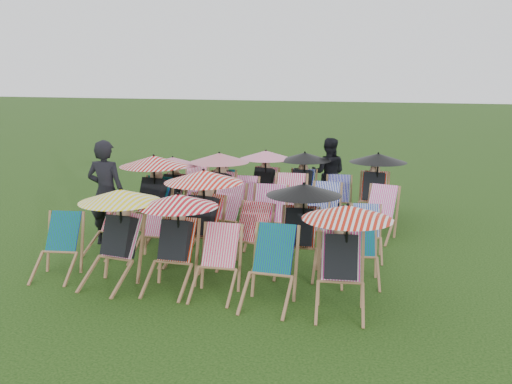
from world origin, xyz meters
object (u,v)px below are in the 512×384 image
(deckchair_29, at_px, (374,186))
(person_left, at_px, (106,193))
(deckchair_0, at_px, (57,247))
(deckchair_5, at_px, (343,257))
(person_rear, at_px, (328,173))

(deckchair_29, xyz_separation_m, person_left, (-4.22, -3.00, 0.20))
(deckchair_0, relative_size, deckchair_29, 0.68)
(deckchair_0, height_order, deckchair_29, deckchair_29)
(deckchair_0, relative_size, deckchair_5, 0.69)
(deckchair_0, distance_m, person_rear, 6.22)
(person_rear, bearing_deg, person_left, 46.95)
(deckchair_0, xyz_separation_m, person_rear, (2.98, 5.45, 0.33))
(deckchair_5, xyz_separation_m, person_left, (-4.31, 1.62, 0.21))
(deckchair_0, bearing_deg, person_left, 85.04)
(person_rear, bearing_deg, deckchair_5, 98.56)
(deckchair_29, height_order, person_left, person_left)
(deckchair_0, height_order, person_rear, person_rear)
(person_rear, bearing_deg, deckchair_29, 139.23)
(deckchair_5, relative_size, deckchair_29, 0.99)
(deckchair_0, height_order, person_left, person_left)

